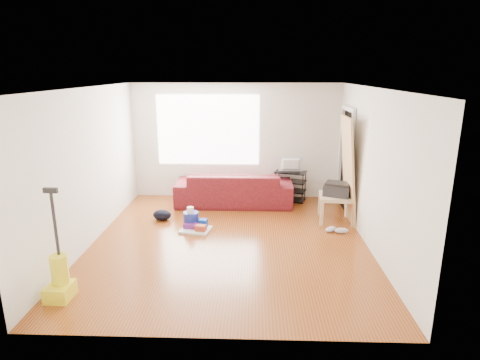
{
  "coord_description": "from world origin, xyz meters",
  "views": [
    {
      "loc": [
        0.39,
        -6.15,
        2.76
      ],
      "look_at": [
        0.16,
        0.6,
        0.9
      ],
      "focal_mm": 30.0,
      "sensor_mm": 36.0,
      "label": 1
    }
  ],
  "objects_px": {
    "side_table": "(337,199)",
    "bucket": "(191,226)",
    "tv_stand": "(290,186)",
    "cleaning_tray": "(197,228)",
    "sofa": "(234,204)",
    "backpack": "(162,220)",
    "vacuum": "(60,278)"
  },
  "relations": [
    {
      "from": "cleaning_tray",
      "to": "vacuum",
      "type": "bearing_deg",
      "value": -122.17
    },
    {
      "from": "vacuum",
      "to": "cleaning_tray",
      "type": "bearing_deg",
      "value": 59.36
    },
    {
      "from": "tv_stand",
      "to": "backpack",
      "type": "distance_m",
      "value": 2.85
    },
    {
      "from": "sofa",
      "to": "side_table",
      "type": "distance_m",
      "value": 2.21
    },
    {
      "from": "vacuum",
      "to": "sofa",
      "type": "bearing_deg",
      "value": 63.38
    },
    {
      "from": "cleaning_tray",
      "to": "bucket",
      "type": "bearing_deg",
      "value": 123.22
    },
    {
      "from": "tv_stand",
      "to": "cleaning_tray",
      "type": "relative_size",
      "value": 1.27
    },
    {
      "from": "bucket",
      "to": "vacuum",
      "type": "height_order",
      "value": "vacuum"
    },
    {
      "from": "side_table",
      "to": "vacuum",
      "type": "xyz_separation_m",
      "value": [
        -3.95,
        -2.78,
        -0.16
      ]
    },
    {
      "from": "cleaning_tray",
      "to": "tv_stand",
      "type": "bearing_deg",
      "value": 44.53
    },
    {
      "from": "sofa",
      "to": "vacuum",
      "type": "relative_size",
      "value": 1.71
    },
    {
      "from": "vacuum",
      "to": "tv_stand",
      "type": "bearing_deg",
      "value": 52.83
    },
    {
      "from": "sofa",
      "to": "cleaning_tray",
      "type": "distance_m",
      "value": 1.62
    },
    {
      "from": "sofa",
      "to": "side_table",
      "type": "height_order",
      "value": "side_table"
    },
    {
      "from": "sofa",
      "to": "side_table",
      "type": "bearing_deg",
      "value": 154.62
    },
    {
      "from": "side_table",
      "to": "cleaning_tray",
      "type": "bearing_deg",
      "value": -167.44
    },
    {
      "from": "side_table",
      "to": "backpack",
      "type": "distance_m",
      "value": 3.32
    },
    {
      "from": "bucket",
      "to": "backpack",
      "type": "distance_m",
      "value": 0.69
    },
    {
      "from": "backpack",
      "to": "vacuum",
      "type": "bearing_deg",
      "value": -86.06
    },
    {
      "from": "vacuum",
      "to": "bucket",
      "type": "bearing_deg",
      "value": 63.71
    },
    {
      "from": "sofa",
      "to": "cleaning_tray",
      "type": "xyz_separation_m",
      "value": [
        -0.59,
        -1.5,
        0.06
      ]
    },
    {
      "from": "sofa",
      "to": "tv_stand",
      "type": "distance_m",
      "value": 1.28
    },
    {
      "from": "backpack",
      "to": "vacuum",
      "type": "relative_size",
      "value": 0.25
    },
    {
      "from": "tv_stand",
      "to": "bucket",
      "type": "xyz_separation_m",
      "value": [
        -1.92,
        -1.58,
        -0.33
      ]
    },
    {
      "from": "side_table",
      "to": "cleaning_tray",
      "type": "height_order",
      "value": "side_table"
    },
    {
      "from": "sofa",
      "to": "tv_stand",
      "type": "bearing_deg",
      "value": -167.38
    },
    {
      "from": "side_table",
      "to": "bucket",
      "type": "xyz_separation_m",
      "value": [
        -2.68,
        -0.38,
        -0.43
      ]
    },
    {
      "from": "cleaning_tray",
      "to": "vacuum",
      "type": "relative_size",
      "value": 0.41
    },
    {
      "from": "side_table",
      "to": "cleaning_tray",
      "type": "distance_m",
      "value": 2.65
    },
    {
      "from": "sofa",
      "to": "tv_stand",
      "type": "xyz_separation_m",
      "value": [
        1.21,
        0.27,
        0.33
      ]
    },
    {
      "from": "side_table",
      "to": "backpack",
      "type": "xyz_separation_m",
      "value": [
        -3.29,
        -0.06,
        -0.43
      ]
    },
    {
      "from": "sofa",
      "to": "cleaning_tray",
      "type": "relative_size",
      "value": 4.21
    }
  ]
}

